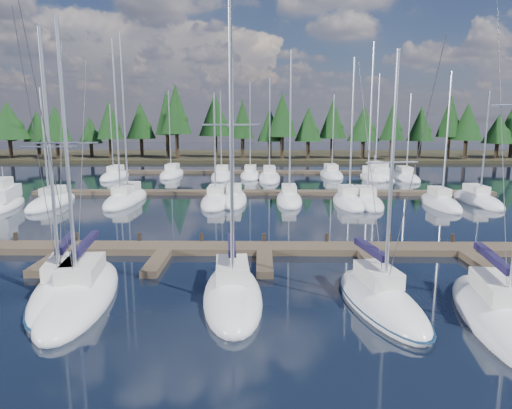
{
  "coord_description": "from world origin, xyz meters",
  "views": [
    {
      "loc": [
        -0.18,
        -9.24,
        8.05
      ],
      "look_at": [
        -0.56,
        22.0,
        2.22
      ],
      "focal_mm": 32.0,
      "sensor_mm": 36.0,
      "label": 1
    }
  ],
  "objects_px": {
    "front_sailboat_3": "(233,294)",
    "main_dock": "(264,251)",
    "motor_yacht_left": "(2,202)",
    "motor_yacht_right": "(377,176)",
    "front_sailboat_4": "(380,301)",
    "front_sailboat_2": "(81,294)",
    "front_sailboat_5": "(502,316)",
    "front_sailboat_1": "(63,291)"
  },
  "relations": [
    {
      "from": "front_sailboat_1",
      "to": "motor_yacht_left",
      "type": "height_order",
      "value": "front_sailboat_1"
    },
    {
      "from": "front_sailboat_4",
      "to": "motor_yacht_left",
      "type": "xyz_separation_m",
      "value": [
        -29.44,
        22.77,
        0.21
      ]
    },
    {
      "from": "front_sailboat_5",
      "to": "motor_yacht_right",
      "type": "relative_size",
      "value": 1.88
    },
    {
      "from": "front_sailboat_1",
      "to": "front_sailboat_4",
      "type": "xyz_separation_m",
      "value": [
        14.3,
        -0.91,
        -0.0
      ]
    },
    {
      "from": "front_sailboat_5",
      "to": "front_sailboat_4",
      "type": "bearing_deg",
      "value": 160.75
    },
    {
      "from": "front_sailboat_3",
      "to": "front_sailboat_4",
      "type": "distance_m",
      "value": 6.52
    },
    {
      "from": "front_sailboat_1",
      "to": "motor_yacht_right",
      "type": "bearing_deg",
      "value": 59.76
    },
    {
      "from": "motor_yacht_left",
      "to": "front_sailboat_4",
      "type": "bearing_deg",
      "value": -37.71
    },
    {
      "from": "front_sailboat_2",
      "to": "front_sailboat_4",
      "type": "xyz_separation_m",
      "value": [
        13.38,
        -0.6,
        0.0
      ]
    },
    {
      "from": "front_sailboat_5",
      "to": "front_sailboat_1",
      "type": "bearing_deg",
      "value": 172.49
    },
    {
      "from": "front_sailboat_3",
      "to": "front_sailboat_4",
      "type": "relative_size",
      "value": 1.23
    },
    {
      "from": "motor_yacht_left",
      "to": "motor_yacht_right",
      "type": "distance_m",
      "value": 45.31
    },
    {
      "from": "main_dock",
      "to": "motor_yacht_left",
      "type": "height_order",
      "value": "motor_yacht_left"
    },
    {
      "from": "front_sailboat_1",
      "to": "front_sailboat_5",
      "type": "relative_size",
      "value": 0.81
    },
    {
      "from": "front_sailboat_5",
      "to": "motor_yacht_left",
      "type": "relative_size",
      "value": 1.65
    },
    {
      "from": "motor_yacht_left",
      "to": "front_sailboat_5",
      "type": "bearing_deg",
      "value": -35.65
    },
    {
      "from": "motor_yacht_right",
      "to": "front_sailboat_2",
      "type": "bearing_deg",
      "value": -119.13
    },
    {
      "from": "front_sailboat_1",
      "to": "front_sailboat_5",
      "type": "height_order",
      "value": "front_sailboat_5"
    },
    {
      "from": "front_sailboat_3",
      "to": "motor_yacht_left",
      "type": "bearing_deg",
      "value": 136.04
    },
    {
      "from": "main_dock",
      "to": "front_sailboat_4",
      "type": "bearing_deg",
      "value": -57.13
    },
    {
      "from": "front_sailboat_3",
      "to": "motor_yacht_left",
      "type": "distance_m",
      "value": 31.89
    },
    {
      "from": "front_sailboat_5",
      "to": "front_sailboat_3",
      "type": "bearing_deg",
      "value": 168.68
    },
    {
      "from": "front_sailboat_3",
      "to": "motor_yacht_right",
      "type": "relative_size",
      "value": 1.72
    },
    {
      "from": "main_dock",
      "to": "front_sailboat_1",
      "type": "bearing_deg",
      "value": -143.56
    },
    {
      "from": "front_sailboat_4",
      "to": "motor_yacht_right",
      "type": "height_order",
      "value": "front_sailboat_4"
    },
    {
      "from": "main_dock",
      "to": "motor_yacht_left",
      "type": "relative_size",
      "value": 4.68
    },
    {
      "from": "main_dock",
      "to": "front_sailboat_4",
      "type": "height_order",
      "value": "front_sailboat_4"
    },
    {
      "from": "front_sailboat_2",
      "to": "front_sailboat_3",
      "type": "xyz_separation_m",
      "value": [
        6.89,
        0.03,
        0.02
      ]
    },
    {
      "from": "front_sailboat_4",
      "to": "motor_yacht_right",
      "type": "relative_size",
      "value": 1.4
    },
    {
      "from": "main_dock",
      "to": "front_sailboat_4",
      "type": "xyz_separation_m",
      "value": [
        5.02,
        -7.77,
        0.08
      ]
    },
    {
      "from": "motor_yacht_right",
      "to": "front_sailboat_5",
      "type": "bearing_deg",
      "value": -97.81
    },
    {
      "from": "motor_yacht_right",
      "to": "front_sailboat_3",
      "type": "bearing_deg",
      "value": -111.71
    },
    {
      "from": "front_sailboat_1",
      "to": "front_sailboat_4",
      "type": "relative_size",
      "value": 1.09
    },
    {
      "from": "front_sailboat_3",
      "to": "motor_yacht_left",
      "type": "relative_size",
      "value": 1.52
    },
    {
      "from": "main_dock",
      "to": "motor_yacht_left",
      "type": "bearing_deg",
      "value": 148.45
    },
    {
      "from": "front_sailboat_3",
      "to": "main_dock",
      "type": "bearing_deg",
      "value": 78.35
    },
    {
      "from": "front_sailboat_4",
      "to": "motor_yacht_left",
      "type": "bearing_deg",
      "value": 142.29
    },
    {
      "from": "front_sailboat_2",
      "to": "front_sailboat_4",
      "type": "height_order",
      "value": "front_sailboat_2"
    },
    {
      "from": "motor_yacht_left",
      "to": "motor_yacht_right",
      "type": "xyz_separation_m",
      "value": [
        40.14,
        21.03,
        -0.05
      ]
    },
    {
      "from": "front_sailboat_2",
      "to": "motor_yacht_left",
      "type": "height_order",
      "value": "front_sailboat_2"
    },
    {
      "from": "main_dock",
      "to": "motor_yacht_left",
      "type": "xyz_separation_m",
      "value": [
        -24.43,
        15.0,
        0.29
      ]
    },
    {
      "from": "front_sailboat_1",
      "to": "motor_yacht_left",
      "type": "distance_m",
      "value": 26.59
    }
  ]
}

